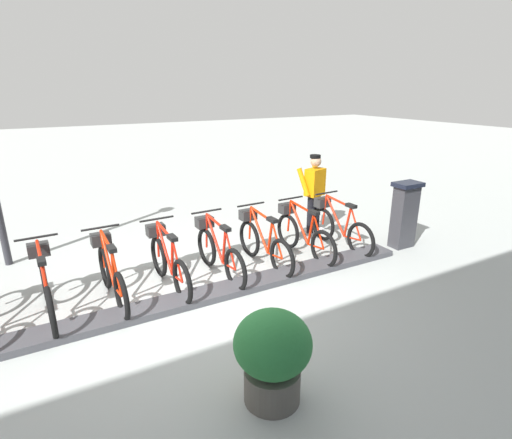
{
  "coord_description": "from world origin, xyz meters",
  "views": [
    {
      "loc": [
        -4.95,
        1.73,
        2.97
      ],
      "look_at": [
        0.5,
        -1.28,
        0.9
      ],
      "focal_mm": 28.1,
      "sensor_mm": 36.0,
      "label": 1
    }
  ],
  "objects_px": {
    "payment_kiosk": "(404,214)",
    "planter_bush": "(273,353)",
    "bike_docked_2": "(262,242)",
    "bike_docked_4": "(168,261)",
    "bike_docked_6": "(46,286)",
    "bike_docked_0": "(338,226)",
    "bike_docked_5": "(111,273)",
    "bike_docked_1": "(302,233)",
    "worker_near_rack": "(314,191)",
    "bike_docked_3": "(218,251)"
  },
  "relations": [
    {
      "from": "bike_docked_3",
      "to": "planter_bush",
      "type": "height_order",
      "value": "bike_docked_3"
    },
    {
      "from": "bike_docked_1",
      "to": "bike_docked_4",
      "type": "bearing_deg",
      "value": 90.0
    },
    {
      "from": "bike_docked_3",
      "to": "worker_near_rack",
      "type": "xyz_separation_m",
      "value": [
        0.91,
        -2.59,
        0.48
      ]
    },
    {
      "from": "payment_kiosk",
      "to": "bike_docked_4",
      "type": "xyz_separation_m",
      "value": [
        0.57,
        4.47,
        -0.24
      ]
    },
    {
      "from": "bike_docked_4",
      "to": "planter_bush",
      "type": "height_order",
      "value": "bike_docked_4"
    },
    {
      "from": "payment_kiosk",
      "to": "bike_docked_1",
      "type": "xyz_separation_m",
      "value": [
        0.57,
        1.95,
        -0.24
      ]
    },
    {
      "from": "bike_docked_4",
      "to": "worker_near_rack",
      "type": "relative_size",
      "value": 1.04
    },
    {
      "from": "bike_docked_3",
      "to": "worker_near_rack",
      "type": "distance_m",
      "value": 2.79
    },
    {
      "from": "payment_kiosk",
      "to": "planter_bush",
      "type": "xyz_separation_m",
      "value": [
        -2.25,
        4.29,
        -0.12
      ]
    },
    {
      "from": "bike_docked_4",
      "to": "bike_docked_6",
      "type": "distance_m",
      "value": 1.68
    },
    {
      "from": "bike_docked_4",
      "to": "bike_docked_2",
      "type": "bearing_deg",
      "value": -90.0
    },
    {
      "from": "payment_kiosk",
      "to": "bike_docked_2",
      "type": "bearing_deg",
      "value": 78.42
    },
    {
      "from": "bike_docked_6",
      "to": "planter_bush",
      "type": "relative_size",
      "value": 1.77
    },
    {
      "from": "bike_docked_0",
      "to": "bike_docked_5",
      "type": "height_order",
      "value": "same"
    },
    {
      "from": "bike_docked_2",
      "to": "bike_docked_3",
      "type": "height_order",
      "value": "same"
    },
    {
      "from": "bike_docked_0",
      "to": "bike_docked_1",
      "type": "relative_size",
      "value": 1.0
    },
    {
      "from": "payment_kiosk",
      "to": "bike_docked_5",
      "type": "bearing_deg",
      "value": 83.85
    },
    {
      "from": "worker_near_rack",
      "to": "planter_bush",
      "type": "bearing_deg",
      "value": 138.88
    },
    {
      "from": "bike_docked_0",
      "to": "bike_docked_3",
      "type": "height_order",
      "value": "same"
    },
    {
      "from": "bike_docked_4",
      "to": "bike_docked_1",
      "type": "bearing_deg",
      "value": -90.0
    },
    {
      "from": "payment_kiosk",
      "to": "worker_near_rack",
      "type": "bearing_deg",
      "value": 35.1
    },
    {
      "from": "bike_docked_1",
      "to": "bike_docked_2",
      "type": "xyz_separation_m",
      "value": [
        0.0,
        0.84,
        0.0
      ]
    },
    {
      "from": "bike_docked_3",
      "to": "planter_bush",
      "type": "xyz_separation_m",
      "value": [
        -2.82,
        0.66,
        0.11
      ]
    },
    {
      "from": "bike_docked_2",
      "to": "worker_near_rack",
      "type": "xyz_separation_m",
      "value": [
        0.91,
        -1.75,
        0.48
      ]
    },
    {
      "from": "bike_docked_2",
      "to": "planter_bush",
      "type": "height_order",
      "value": "bike_docked_2"
    },
    {
      "from": "bike_docked_6",
      "to": "worker_near_rack",
      "type": "xyz_separation_m",
      "value": [
        0.91,
        -5.11,
        0.48
      ]
    },
    {
      "from": "bike_docked_0",
      "to": "worker_near_rack",
      "type": "height_order",
      "value": "worker_near_rack"
    },
    {
      "from": "bike_docked_1",
      "to": "payment_kiosk",
      "type": "bearing_deg",
      "value": -106.32
    },
    {
      "from": "bike_docked_1",
      "to": "planter_bush",
      "type": "distance_m",
      "value": 3.66
    },
    {
      "from": "bike_docked_0",
      "to": "planter_bush",
      "type": "relative_size",
      "value": 1.77
    },
    {
      "from": "payment_kiosk",
      "to": "bike_docked_5",
      "type": "distance_m",
      "value": 5.34
    },
    {
      "from": "bike_docked_2",
      "to": "payment_kiosk",
      "type": "bearing_deg",
      "value": -101.58
    },
    {
      "from": "payment_kiosk",
      "to": "worker_near_rack",
      "type": "xyz_separation_m",
      "value": [
        1.48,
        1.04,
        0.24
      ]
    },
    {
      "from": "bike_docked_0",
      "to": "bike_docked_1",
      "type": "xyz_separation_m",
      "value": [
        0.0,
        0.84,
        0.0
      ]
    },
    {
      "from": "bike_docked_1",
      "to": "planter_bush",
      "type": "height_order",
      "value": "bike_docked_1"
    },
    {
      "from": "bike_docked_5",
      "to": "bike_docked_1",
      "type": "bearing_deg",
      "value": -90.0
    },
    {
      "from": "payment_kiosk",
      "to": "worker_near_rack",
      "type": "distance_m",
      "value": 1.82
    },
    {
      "from": "payment_kiosk",
      "to": "bike_docked_0",
      "type": "relative_size",
      "value": 0.74
    },
    {
      "from": "bike_docked_4",
      "to": "bike_docked_5",
      "type": "bearing_deg",
      "value": 90.0
    },
    {
      "from": "bike_docked_4",
      "to": "bike_docked_3",
      "type": "bearing_deg",
      "value": -90.0
    },
    {
      "from": "bike_docked_6",
      "to": "planter_bush",
      "type": "distance_m",
      "value": 3.37
    },
    {
      "from": "bike_docked_1",
      "to": "bike_docked_5",
      "type": "bearing_deg",
      "value": 90.0
    },
    {
      "from": "bike_docked_6",
      "to": "planter_bush",
      "type": "bearing_deg",
      "value": -146.64
    },
    {
      "from": "bike_docked_1",
      "to": "bike_docked_3",
      "type": "bearing_deg",
      "value": 90.0
    },
    {
      "from": "payment_kiosk",
      "to": "bike_docked_5",
      "type": "height_order",
      "value": "payment_kiosk"
    },
    {
      "from": "bike_docked_0",
      "to": "bike_docked_6",
      "type": "height_order",
      "value": "same"
    },
    {
      "from": "bike_docked_0",
      "to": "bike_docked_6",
      "type": "relative_size",
      "value": 1.0
    },
    {
      "from": "bike_docked_3",
      "to": "payment_kiosk",
      "type": "bearing_deg",
      "value": -98.95
    },
    {
      "from": "payment_kiosk",
      "to": "bike_docked_4",
      "type": "relative_size",
      "value": 0.74
    },
    {
      "from": "bike_docked_3",
      "to": "bike_docked_6",
      "type": "relative_size",
      "value": 1.0
    }
  ]
}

